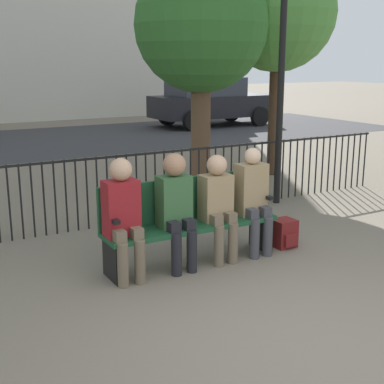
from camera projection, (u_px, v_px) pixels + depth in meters
The scene contains 13 objects.
ground_plane at pixel (327, 350), 4.09m from camera, with size 80.00×80.00×0.00m, color #706656.
park_bench at pixel (188, 217), 5.80m from camera, with size 1.97×0.45×0.92m.
seated_person_0 at pixel (123, 213), 5.26m from camera, with size 0.34×0.39×1.24m.
seated_person_1 at pixel (176, 204), 5.54m from camera, with size 0.34×0.39×1.24m.
seated_person_2 at pixel (218, 202), 5.79m from camera, with size 0.34×0.39×1.18m.
seated_person_3 at pixel (253, 196), 6.02m from camera, with size 0.34×0.39×1.22m.
backpack at pixel (284, 233), 6.33m from camera, with size 0.26×0.28×0.33m.
fence_railing at pixel (127, 183), 7.18m from camera, with size 9.01×0.03×0.95m.
tree_0 at pixel (277, 13), 9.70m from camera, with size 2.15×2.15×4.09m.
tree_1 at pixel (201, 27), 8.89m from camera, with size 2.25×2.25×3.86m.
lamp_post at pixel (282, 55), 7.80m from camera, with size 0.28×0.28×3.34m.
street_surface at pixel (9, 144), 14.22m from camera, with size 24.00×6.00×0.01m.
parked_car_0 at pixel (211, 101), 17.95m from camera, with size 4.20×1.94×1.62m.
Camera 1 is at (-2.71, -2.69, 2.15)m, focal length 50.00 mm.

